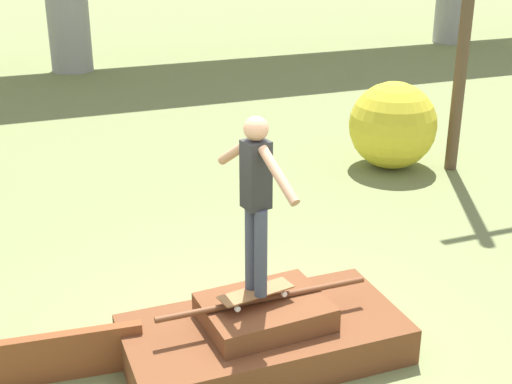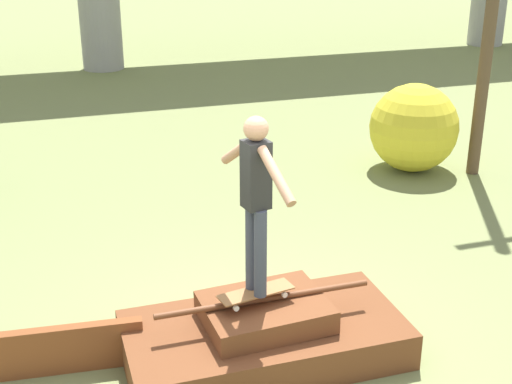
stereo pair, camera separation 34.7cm
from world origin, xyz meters
The scene contains 6 objects.
ground_plane centered at (0.00, 0.00, 0.00)m, with size 80.00×80.00×0.00m, color olive.
scrap_pile centered at (0.00, 0.00, 0.24)m, with size 2.73×1.36×0.68m.
scrap_plank_loose centered at (-1.83, 0.34, 0.24)m, with size 1.38×0.23×0.49m.
skateboard centered at (-0.10, -0.03, 0.75)m, with size 0.77×0.35×0.09m.
skater centered at (-0.10, -0.03, 1.78)m, with size 0.32×1.28×1.72m.
bush_yellow_flowering centered at (4.05, 4.37, 0.74)m, with size 1.47×1.47×1.47m.
Camera 2 is at (-1.88, -5.66, 4.17)m, focal length 50.00 mm.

